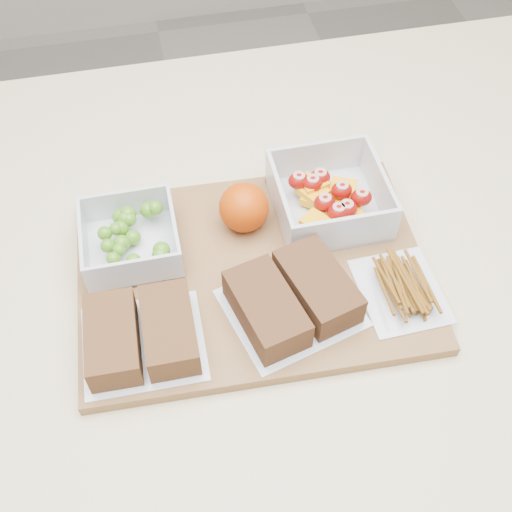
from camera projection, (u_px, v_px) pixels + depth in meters
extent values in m
plane|color=gray|center=(256.00, 494.00, 1.51)|extent=(4.00, 4.00, 0.00)
cube|color=beige|center=(255.00, 416.00, 1.16)|extent=(1.20, 0.90, 0.90)
cube|color=olive|center=(252.00, 272.00, 0.79)|extent=(0.43, 0.32, 0.02)
cube|color=silver|center=(133.00, 249.00, 0.80)|extent=(0.11, 0.11, 0.00)
cube|color=silver|center=(126.00, 205.00, 0.81)|extent=(0.11, 0.00, 0.05)
cube|color=silver|center=(135.00, 274.00, 0.75)|extent=(0.11, 0.00, 0.05)
cube|color=silver|center=(175.00, 230.00, 0.78)|extent=(0.00, 0.11, 0.05)
cube|color=silver|center=(84.00, 245.00, 0.77)|extent=(0.00, 0.11, 0.05)
sphere|color=#4A871B|center=(122.00, 243.00, 0.78)|extent=(0.02, 0.02, 0.02)
sphere|color=#4A871B|center=(108.00, 246.00, 0.77)|extent=(0.02, 0.02, 0.02)
sphere|color=#4A871B|center=(129.00, 219.00, 0.79)|extent=(0.02, 0.02, 0.02)
sphere|color=#4A871B|center=(133.00, 237.00, 0.79)|extent=(0.02, 0.02, 0.02)
sphere|color=#4A871B|center=(105.00, 233.00, 0.78)|extent=(0.02, 0.02, 0.02)
sphere|color=#4A871B|center=(124.00, 243.00, 0.78)|extent=(0.02, 0.02, 0.02)
sphere|color=#4A871B|center=(116.00, 229.00, 0.78)|extent=(0.02, 0.02, 0.02)
sphere|color=#4A871B|center=(161.00, 250.00, 0.76)|extent=(0.02, 0.02, 0.02)
sphere|color=#4A871B|center=(148.00, 210.00, 0.80)|extent=(0.02, 0.02, 0.02)
sphere|color=#4A871B|center=(128.00, 214.00, 0.79)|extent=(0.02, 0.02, 0.02)
sphere|color=#4A871B|center=(113.00, 259.00, 0.76)|extent=(0.02, 0.02, 0.02)
sphere|color=#4A871B|center=(155.00, 208.00, 0.80)|extent=(0.02, 0.02, 0.02)
sphere|color=#4A871B|center=(134.00, 261.00, 0.76)|extent=(0.02, 0.02, 0.02)
sphere|color=#4A871B|center=(129.00, 216.00, 0.80)|extent=(0.02, 0.02, 0.02)
sphere|color=#4A871B|center=(121.00, 228.00, 0.79)|extent=(0.02, 0.02, 0.02)
sphere|color=#4A871B|center=(125.00, 219.00, 0.79)|extent=(0.02, 0.02, 0.02)
sphere|color=#4A871B|center=(160.00, 256.00, 0.75)|extent=(0.02, 0.02, 0.02)
sphere|color=#4A871B|center=(165.00, 261.00, 0.77)|extent=(0.02, 0.02, 0.02)
sphere|color=#4A871B|center=(122.00, 227.00, 0.79)|extent=(0.02, 0.02, 0.02)
sphere|color=#4A871B|center=(119.00, 250.00, 0.77)|extent=(0.02, 0.02, 0.02)
sphere|color=#4A871B|center=(121.00, 217.00, 0.80)|extent=(0.02, 0.02, 0.02)
cube|color=silver|center=(328.00, 208.00, 0.84)|extent=(0.14, 0.14, 0.01)
cube|color=silver|center=(316.00, 159.00, 0.85)|extent=(0.14, 0.01, 0.06)
cube|color=silver|center=(345.00, 234.00, 0.78)|extent=(0.14, 0.01, 0.06)
cube|color=silver|center=(379.00, 187.00, 0.82)|extent=(0.01, 0.13, 0.06)
cube|color=silver|center=(279.00, 203.00, 0.81)|extent=(0.01, 0.13, 0.06)
cube|color=#F5A40D|center=(337.00, 212.00, 0.81)|extent=(0.04, 0.05, 0.01)
cube|color=#F5A40D|center=(315.00, 189.00, 0.84)|extent=(0.05, 0.06, 0.01)
cube|color=#F5A40D|center=(336.00, 197.00, 0.83)|extent=(0.05, 0.05, 0.01)
cube|color=#F5A40D|center=(343.00, 191.00, 0.84)|extent=(0.05, 0.05, 0.01)
cube|color=#F5A40D|center=(313.00, 191.00, 0.82)|extent=(0.04, 0.05, 0.01)
cube|color=#F5A40D|center=(314.00, 183.00, 0.83)|extent=(0.04, 0.03, 0.01)
cube|color=#F5A40D|center=(317.00, 223.00, 0.79)|extent=(0.04, 0.05, 0.01)
cube|color=#F5A40D|center=(348.00, 214.00, 0.81)|extent=(0.04, 0.04, 0.01)
cube|color=#F5A40D|center=(316.00, 199.00, 0.83)|extent=(0.04, 0.04, 0.01)
ellipsoid|color=#901107|center=(342.00, 190.00, 0.81)|extent=(0.03, 0.02, 0.02)
ellipsoid|color=#901107|center=(346.00, 209.00, 0.79)|extent=(0.03, 0.02, 0.02)
ellipsoid|color=#901107|center=(299.00, 181.00, 0.82)|extent=(0.03, 0.02, 0.02)
ellipsoid|color=#901107|center=(361.00, 197.00, 0.81)|extent=(0.03, 0.02, 0.02)
ellipsoid|color=#901107|center=(312.00, 184.00, 0.82)|extent=(0.03, 0.02, 0.02)
ellipsoid|color=#901107|center=(338.00, 212.00, 0.79)|extent=(0.03, 0.02, 0.02)
ellipsoid|color=#901107|center=(325.00, 203.00, 0.80)|extent=(0.03, 0.02, 0.02)
ellipsoid|color=#901107|center=(320.00, 177.00, 0.83)|extent=(0.03, 0.02, 0.02)
sphere|color=#C54004|center=(244.00, 207.00, 0.80)|extent=(0.06, 0.06, 0.06)
cube|color=silver|center=(144.00, 344.00, 0.72)|extent=(0.14, 0.12, 0.00)
cube|color=brown|center=(112.00, 339.00, 0.70)|extent=(0.06, 0.10, 0.04)
cube|color=brown|center=(169.00, 329.00, 0.70)|extent=(0.06, 0.10, 0.04)
cube|color=silver|center=(291.00, 308.00, 0.74)|extent=(0.17, 0.16, 0.00)
cube|color=#55341D|center=(266.00, 309.00, 0.72)|extent=(0.09, 0.12, 0.04)
cube|color=#55341D|center=(317.00, 287.00, 0.74)|extent=(0.09, 0.12, 0.04)
cube|color=silver|center=(400.00, 291.00, 0.76)|extent=(0.10, 0.12, 0.00)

